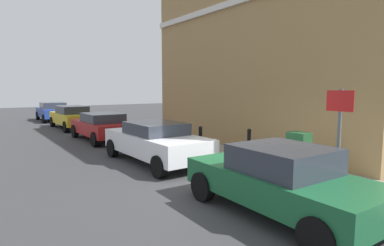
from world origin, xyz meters
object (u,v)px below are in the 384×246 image
at_px(car_white, 155,141).
at_px(bollard_far_kerb, 200,140).
at_px(street_sign, 339,126).
at_px(bollard_near_cabinet, 249,144).
at_px(utility_cabinet, 298,155).
at_px(car_green, 280,179).
at_px(car_red, 102,126).
at_px(car_yellow, 72,117).
at_px(car_blue, 53,111).

height_order(car_white, bollard_far_kerb, car_white).
distance_m(bollard_far_kerb, street_sign, 4.96).
height_order(car_white, bollard_near_cabinet, car_white).
bearing_deg(utility_cabinet, car_green, -150.98).
xyz_separation_m(car_red, bollard_near_cabinet, (2.20, -7.50, 0.01)).
bearing_deg(street_sign, utility_cabinet, 64.13).
height_order(car_green, bollard_near_cabinet, car_green).
relative_size(car_green, car_yellow, 0.89).
distance_m(car_yellow, utility_cabinet, 14.91).
distance_m(bollard_near_cabinet, bollard_far_kerb, 1.67).
relative_size(car_yellow, utility_cabinet, 3.88).
height_order(car_green, street_sign, street_sign).
xyz_separation_m(car_red, car_blue, (0.02, 11.00, 0.03)).
xyz_separation_m(car_white, bollard_near_cabinet, (2.27, -2.04, -0.01)).
xyz_separation_m(car_white, utility_cabinet, (2.17, -3.98, -0.03)).
relative_size(car_green, car_blue, 0.94).
distance_m(car_blue, utility_cabinet, 20.53).
bearing_deg(car_blue, car_green, -179.16).
distance_m(car_red, car_yellow, 5.33).
height_order(bollard_near_cabinet, bollard_far_kerb, same).
xyz_separation_m(car_yellow, utility_cabinet, (2.12, -14.76, -0.06)).
height_order(car_red, car_blue, car_blue).
bearing_deg(car_white, car_red, -1.83).
xyz_separation_m(car_white, street_sign, (1.43, -5.49, 0.95)).
relative_size(car_red, car_blue, 0.99).
bearing_deg(car_red, utility_cabinet, -167.92).
bearing_deg(car_yellow, car_red, 179.49).
distance_m(car_blue, bollard_near_cabinet, 18.62).
height_order(car_blue, street_sign, street_sign).
height_order(car_white, car_red, car_white).
xyz_separation_m(car_white, car_yellow, (0.04, 10.78, 0.03)).
distance_m(car_red, car_blue, 11.00).
xyz_separation_m(car_yellow, bollard_far_kerb, (1.35, -11.41, -0.04)).
relative_size(bollard_near_cabinet, street_sign, 0.45).
bearing_deg(car_white, car_green, 178.09).
xyz_separation_m(car_yellow, bollard_near_cabinet, (2.22, -12.83, -0.04)).
bearing_deg(bollard_near_cabinet, utility_cabinet, -92.96).
relative_size(car_yellow, bollard_near_cabinet, 4.30).
bearing_deg(bollard_near_cabinet, car_green, -126.40).
xyz_separation_m(car_green, bollard_near_cabinet, (2.34, 3.17, 0.00)).
height_order(car_white, car_yellow, car_yellow).
distance_m(car_white, utility_cabinet, 4.53).
bearing_deg(bollard_far_kerb, car_yellow, 96.73).
relative_size(car_blue, street_sign, 1.84).
xyz_separation_m(car_yellow, street_sign, (1.39, -16.28, 0.92)).
relative_size(car_green, utility_cabinet, 3.47).
xyz_separation_m(car_blue, street_sign, (1.34, -21.95, 0.94)).
xyz_separation_m(car_blue, utility_cabinet, (2.08, -20.43, -0.04)).
distance_m(car_green, bollard_near_cabinet, 3.94).
relative_size(car_yellow, street_sign, 1.94).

